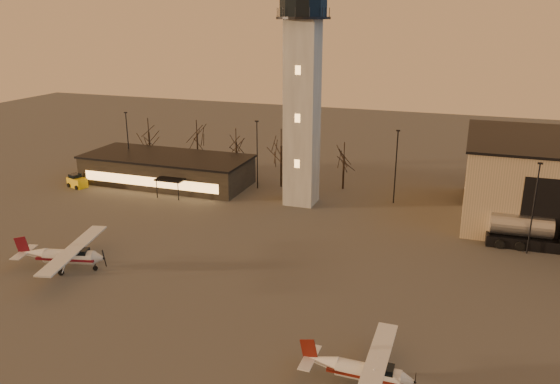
% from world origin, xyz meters
% --- Properties ---
extents(ground, '(220.00, 220.00, 0.00)m').
position_xyz_m(ground, '(0.00, 0.00, 0.00)').
color(ground, '#3D3B38').
rests_on(ground, ground).
extents(control_tower, '(6.80, 6.80, 32.60)m').
position_xyz_m(control_tower, '(0.00, 30.00, 16.33)').
color(control_tower, gray).
rests_on(control_tower, ground).
extents(terminal, '(25.40, 12.20, 4.30)m').
position_xyz_m(terminal, '(-21.99, 31.98, 2.16)').
color(terminal, black).
rests_on(terminal, ground).
extents(light_poles, '(58.50, 12.25, 10.14)m').
position_xyz_m(light_poles, '(0.50, 31.00, 5.41)').
color(light_poles, black).
rests_on(light_poles, ground).
extents(tree_row, '(37.20, 9.20, 8.80)m').
position_xyz_m(tree_row, '(-13.70, 39.16, 5.94)').
color(tree_row, black).
rests_on(tree_row, ground).
extents(cessna_front, '(8.44, 10.68, 2.96)m').
position_xyz_m(cessna_front, '(16.10, -5.87, 1.01)').
color(cessna_front, silver).
rests_on(cessna_front, ground).
extents(cessna_rear, '(9.84, 12.31, 3.40)m').
position_xyz_m(cessna_rear, '(-15.65, 2.50, 1.16)').
color(cessna_rear, silver).
rests_on(cessna_rear, ground).
extents(fuel_truck, '(9.88, 3.55, 3.62)m').
position_xyz_m(fuel_truck, '(28.60, 24.00, 1.43)').
color(fuel_truck, black).
rests_on(fuel_truck, ground).
extents(service_cart, '(3.42, 2.69, 1.94)m').
position_xyz_m(service_cart, '(-33.67, 25.63, 0.74)').
color(service_cart, gold).
rests_on(service_cart, ground).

